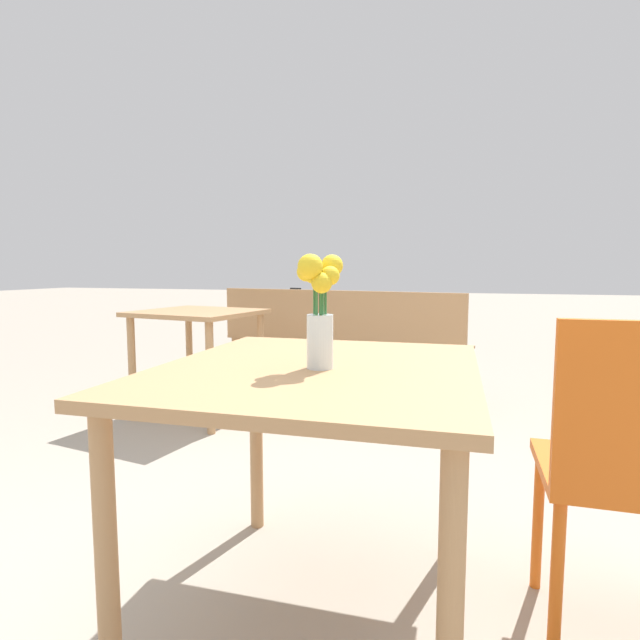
# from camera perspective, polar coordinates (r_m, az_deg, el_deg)

# --- Properties ---
(ground_plane) EXTENTS (40.00, 40.00, 0.00)m
(ground_plane) POSITION_cam_1_polar(r_m,az_deg,el_deg) (1.71, -0.19, -30.67)
(ground_plane) COLOR #A39989
(table_front) EXTENTS (0.89, 1.01, 0.75)m
(table_front) POSITION_cam_1_polar(r_m,az_deg,el_deg) (1.42, -0.20, -9.06)
(table_front) COLOR tan
(table_front) RESTS_ON ground_plane
(flower_vase) EXTENTS (0.12, 0.13, 0.31)m
(flower_vase) POSITION_cam_1_polar(r_m,az_deg,el_deg) (1.33, -0.08, 1.44)
(flower_vase) COLOR silver
(flower_vase) RESTS_ON table_front
(cafe_chair) EXTENTS (0.40, 0.40, 0.90)m
(cafe_chair) POSITION_cam_1_polar(r_m,az_deg,el_deg) (1.53, 31.86, -13.82)
(cafe_chair) COLOR orange
(cafe_chair) RESTS_ON ground_plane
(bench_middle) EXTENTS (2.01, 0.69, 0.85)m
(bench_middle) POSITION_cam_1_polar(r_m,az_deg,el_deg) (3.89, 2.13, -2.03)
(bench_middle) COLOR tan
(bench_middle) RESTS_ON ground_plane
(table_back) EXTENTS (0.86, 0.80, 0.73)m
(table_back) POSITION_cam_1_polar(r_m,az_deg,el_deg) (3.51, -13.80, -1.00)
(table_back) COLOR tan
(table_back) RESTS_ON ground_plane
(bicycle) EXTENTS (1.38, 0.91, 0.76)m
(bicycle) POSITION_cam_1_polar(r_m,az_deg,el_deg) (6.38, -1.84, -0.09)
(bicycle) COLOR black
(bicycle) RESTS_ON ground_plane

